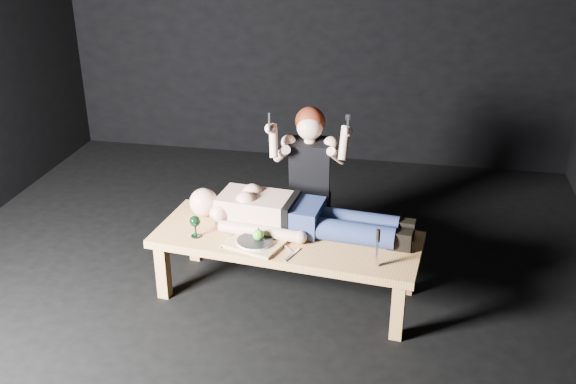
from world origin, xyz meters
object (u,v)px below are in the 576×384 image
(table, at_px, (287,266))
(goblet, at_px, (195,226))
(serving_tray, at_px, (255,244))
(carving_knife, at_px, (377,248))
(lying_man, at_px, (299,212))
(kneeling_woman, at_px, (310,177))

(table, relative_size, goblet, 11.56)
(table, bearing_deg, goblet, -162.84)
(table, xyz_separation_m, serving_tray, (-0.18, -0.16, 0.24))
(table, distance_m, carving_knife, 0.75)
(goblet, relative_size, carving_knife, 0.61)
(table, relative_size, serving_tray, 5.14)
(lying_man, distance_m, carving_knife, 0.66)
(serving_tray, bearing_deg, goblet, 174.42)
(table, bearing_deg, serving_tray, -132.66)
(kneeling_woman, distance_m, carving_knife, 1.08)
(serving_tray, bearing_deg, table, 41.43)
(kneeling_woman, xyz_separation_m, serving_tray, (-0.23, -0.82, -0.14))
(kneeling_woman, distance_m, goblet, 1.01)
(goblet, height_order, carving_knife, carving_knife)
(kneeling_woman, relative_size, serving_tray, 3.51)
(kneeling_woman, xyz_separation_m, goblet, (-0.64, -0.78, -0.07))
(table, xyz_separation_m, carving_knife, (0.61, -0.26, 0.35))
(table, height_order, carving_knife, carving_knife)
(lying_man, relative_size, goblet, 11.15)
(lying_man, relative_size, serving_tray, 4.96)
(lying_man, xyz_separation_m, kneeling_woman, (-0.02, 0.54, 0.02))
(table, relative_size, kneeling_woman, 1.46)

